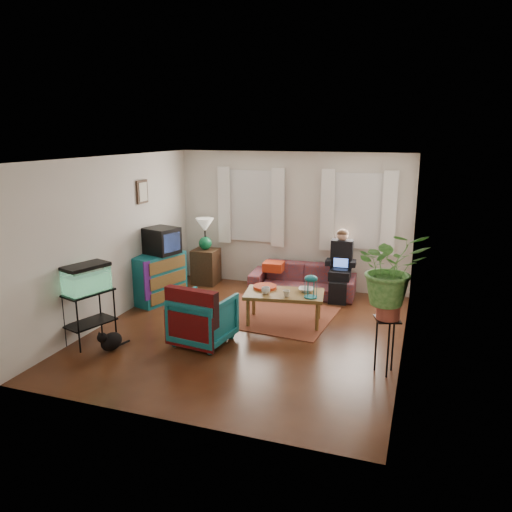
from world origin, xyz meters
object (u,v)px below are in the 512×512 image
at_px(sofa, 303,275).
at_px(side_table, 206,266).
at_px(plant_stand, 386,346).
at_px(armchair, 203,316).
at_px(coffee_table, 284,308).
at_px(dresser, 158,278).
at_px(aquarium_stand, 90,317).

height_order(sofa, side_table, sofa).
relative_size(side_table, plant_stand, 0.95).
height_order(armchair, plant_stand, armchair).
bearing_deg(coffee_table, sofa, 83.45).
relative_size(side_table, coffee_table, 0.57).
relative_size(sofa, coffee_table, 1.57).
bearing_deg(coffee_table, plant_stand, -45.44).
bearing_deg(sofa, side_table, 174.51).
distance_m(dresser, coffee_table, 2.43).
height_order(side_table, armchair, armchair).
xyz_separation_m(aquarium_stand, coffee_table, (2.42, 1.63, -0.13)).
distance_m(side_table, dresser, 1.32).
bearing_deg(armchair, coffee_table, -121.82).
height_order(dresser, coffee_table, dresser).
bearing_deg(side_table, armchair, -66.15).
relative_size(sofa, aquarium_stand, 2.50).
xyz_separation_m(dresser, plant_stand, (4.06, -1.51, -0.07)).
bearing_deg(armchair, aquarium_stand, 26.98).
distance_m(sofa, side_table, 2.00).
bearing_deg(aquarium_stand, coffee_table, 52.07).
bearing_deg(dresser, sofa, 44.20).
relative_size(dresser, aquarium_stand, 1.25).
bearing_deg(side_table, coffee_table, -37.10).
bearing_deg(aquarium_stand, plant_stand, 23.85).
height_order(sofa, armchair, armchair).
height_order(aquarium_stand, armchair, armchair).
distance_m(aquarium_stand, armchair, 1.62).
bearing_deg(aquarium_stand, sofa, 71.09).
relative_size(armchair, plant_stand, 1.08).
bearing_deg(sofa, dresser, -156.30).
bearing_deg(plant_stand, dresser, 159.64).
height_order(coffee_table, plant_stand, plant_stand).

